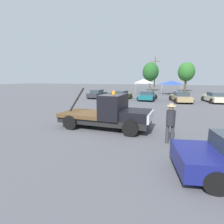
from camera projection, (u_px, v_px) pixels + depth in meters
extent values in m
plane|color=#545459|center=(104.00, 128.00, 11.08)|extent=(160.00, 160.00, 0.00)
cube|color=black|center=(104.00, 120.00, 10.98)|extent=(5.72, 2.30, 0.35)
cube|color=black|center=(136.00, 115.00, 10.21)|extent=(1.67, 1.98, 0.55)
cube|color=silver|center=(151.00, 117.00, 9.93)|extent=(0.23, 2.01, 0.50)
cube|color=black|center=(114.00, 106.00, 10.60)|extent=(1.35, 2.29, 1.44)
cube|color=brown|center=(85.00, 114.00, 11.41)|extent=(2.92, 2.38, 0.22)
cylinder|color=black|center=(77.00, 100.00, 11.43)|extent=(1.19, 0.18, 1.63)
cylinder|color=orange|center=(114.00, 93.00, 10.45)|extent=(0.18, 0.18, 0.20)
cylinder|color=black|center=(138.00, 120.00, 11.31)|extent=(0.88, 0.26, 0.88)
cylinder|color=black|center=(130.00, 129.00, 9.36)|extent=(0.88, 0.26, 0.88)
cylinder|color=black|center=(87.00, 116.00, 12.60)|extent=(0.88, 0.26, 0.88)
cylinder|color=black|center=(70.00, 122.00, 10.65)|extent=(0.88, 0.26, 0.88)
cylinder|color=black|center=(193.00, 153.00, 6.52)|extent=(0.68, 0.22, 0.68)
cylinder|color=black|center=(216.00, 183.00, 4.67)|extent=(0.68, 0.22, 0.68)
cylinder|color=#38383D|center=(172.00, 134.00, 8.35)|extent=(0.17, 0.17, 0.90)
cylinder|color=#38383D|center=(167.00, 134.00, 8.40)|extent=(0.17, 0.17, 0.90)
cylinder|color=#28282D|center=(171.00, 118.00, 8.22)|extent=(0.41, 0.41, 0.71)
sphere|color=tan|center=(171.00, 108.00, 8.13)|extent=(0.24, 0.24, 0.24)
torus|color=tan|center=(172.00, 106.00, 8.11)|extent=(0.43, 0.43, 0.06)
cylinder|color=tan|center=(172.00, 105.00, 8.10)|extent=(0.22, 0.22, 0.11)
cube|color=#2D2D33|center=(97.00, 94.00, 27.98)|extent=(1.96, 4.51, 0.60)
cube|color=#333D47|center=(97.00, 91.00, 27.67)|extent=(1.63, 1.93, 0.50)
cylinder|color=black|center=(97.00, 95.00, 29.69)|extent=(0.68, 0.22, 0.68)
cylinder|color=black|center=(106.00, 95.00, 29.13)|extent=(0.68, 0.22, 0.68)
cylinder|color=black|center=(88.00, 96.00, 26.91)|extent=(0.68, 0.22, 0.68)
cylinder|color=black|center=(98.00, 97.00, 26.35)|extent=(0.68, 0.22, 0.68)
cube|color=olive|center=(121.00, 96.00, 25.74)|extent=(2.55, 4.58, 0.60)
cube|color=#333D47|center=(120.00, 92.00, 25.44)|extent=(1.95, 2.06, 0.50)
cylinder|color=black|center=(119.00, 96.00, 27.47)|extent=(0.68, 0.22, 0.68)
cylinder|color=black|center=(130.00, 97.00, 26.69)|extent=(0.68, 0.22, 0.68)
cylinder|color=black|center=(111.00, 98.00, 24.86)|extent=(0.68, 0.22, 0.68)
cylinder|color=black|center=(123.00, 99.00, 24.08)|extent=(0.68, 0.22, 0.68)
cube|color=#196670|center=(147.00, 96.00, 25.00)|extent=(2.12, 4.32, 0.60)
cube|color=#333D47|center=(147.00, 93.00, 24.70)|extent=(1.79, 1.85, 0.50)
cylinder|color=black|center=(143.00, 97.00, 26.68)|extent=(0.68, 0.22, 0.68)
cylinder|color=black|center=(155.00, 97.00, 26.07)|extent=(0.68, 0.22, 0.68)
cylinder|color=black|center=(139.00, 99.00, 24.01)|extent=(0.68, 0.22, 0.68)
cylinder|color=black|center=(153.00, 99.00, 23.40)|extent=(0.68, 0.22, 0.68)
cube|color=tan|center=(181.00, 98.00, 23.11)|extent=(2.64, 5.00, 0.60)
cube|color=#333D47|center=(181.00, 94.00, 22.78)|extent=(1.95, 2.25, 0.50)
cylinder|color=black|center=(171.00, 98.00, 24.84)|extent=(0.68, 0.22, 0.68)
cylinder|color=black|center=(184.00, 98.00, 24.61)|extent=(0.68, 0.22, 0.68)
cylinder|color=black|center=(176.00, 101.00, 21.69)|extent=(0.68, 0.22, 0.68)
cylinder|color=black|center=(191.00, 101.00, 21.46)|extent=(0.68, 0.22, 0.68)
cube|color=beige|center=(215.00, 98.00, 22.60)|extent=(2.43, 4.43, 0.60)
cube|color=#333D47|center=(216.00, 94.00, 22.30)|extent=(1.83, 1.99, 0.50)
cylinder|color=black|center=(204.00, 99.00, 24.15)|extent=(0.68, 0.22, 0.68)
cylinder|color=black|center=(217.00, 99.00, 23.91)|extent=(0.68, 0.22, 0.68)
cylinder|color=black|center=(212.00, 101.00, 21.37)|extent=(0.68, 0.22, 0.68)
cylinder|color=#9E9EA3|center=(135.00, 89.00, 33.98)|extent=(0.07, 0.07, 2.13)
cylinder|color=#9E9EA3|center=(150.00, 89.00, 33.13)|extent=(0.07, 0.07, 2.13)
cylinder|color=#9E9EA3|center=(137.00, 88.00, 36.70)|extent=(0.07, 0.07, 2.13)
cylinder|color=#9E9EA3|center=(152.00, 88.00, 35.85)|extent=(0.07, 0.07, 2.13)
pyramid|color=white|center=(144.00, 81.00, 34.63)|extent=(2.90, 2.90, 0.83)
cylinder|color=#9E9EA3|center=(161.00, 90.00, 32.73)|extent=(0.07, 0.07, 1.92)
cylinder|color=#9E9EA3|center=(181.00, 90.00, 31.71)|extent=(0.07, 0.07, 1.92)
cylinder|color=#9E9EA3|center=(162.00, 89.00, 35.98)|extent=(0.07, 0.07, 1.92)
cylinder|color=#9E9EA3|center=(180.00, 89.00, 34.96)|extent=(0.07, 0.07, 1.92)
pyramid|color=#2D4CB7|center=(171.00, 83.00, 33.59)|extent=(3.47, 3.47, 0.75)
cylinder|color=brown|center=(150.00, 86.00, 43.19)|extent=(0.48, 0.48, 2.41)
ellipsoid|color=#235B23|center=(151.00, 72.00, 42.54)|extent=(3.85, 3.85, 4.47)
cylinder|color=brown|center=(185.00, 86.00, 41.72)|extent=(0.48, 0.48, 2.39)
ellipsoid|color=#2D6B28|center=(186.00, 72.00, 41.07)|extent=(3.82, 3.82, 4.43)
cylinder|color=brown|center=(155.00, 74.00, 43.28)|extent=(0.24, 0.24, 8.17)
cube|color=brown|center=(155.00, 61.00, 42.69)|extent=(2.20, 0.14, 0.14)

